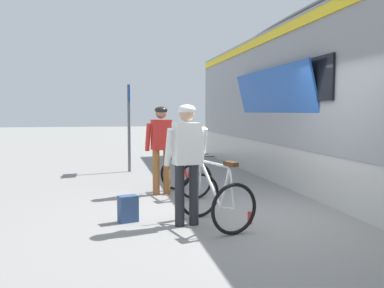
{
  "coord_description": "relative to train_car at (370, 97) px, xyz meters",
  "views": [
    {
      "loc": [
        -2.25,
        -6.0,
        1.66
      ],
      "look_at": [
        -0.71,
        1.53,
        1.05
      ],
      "focal_mm": 38.25,
      "sensor_mm": 36.0,
      "label": 1
    }
  ],
  "objects": [
    {
      "name": "platform_sign_post",
      "position": [
        -4.69,
        3.85,
        -0.34
      ],
      "size": [
        0.08,
        0.7,
        2.4
      ],
      "color": "#595B60",
      "rests_on": "ground"
    },
    {
      "name": "backpack_on_platform",
      "position": [
        -4.98,
        -1.38,
        -1.77
      ],
      "size": [
        0.32,
        0.26,
        0.4
      ],
      "primitive_type": "cube",
      "rotation": [
        0.0,
        0.0,
        0.3
      ],
      "color": "navy",
      "rests_on": "ground"
    },
    {
      "name": "train_car",
      "position": [
        0.0,
        0.0,
        0.0
      ],
      "size": [
        3.24,
        16.4,
        3.88
      ],
      "color": "gray",
      "rests_on": "ground"
    },
    {
      "name": "water_bottle_near_the_bikes",
      "position": [
        -3.21,
        -1.85,
        -1.87
      ],
      "size": [
        0.07,
        0.07,
        0.19
      ],
      "primitive_type": "cylinder",
      "color": "red",
      "rests_on": "ground"
    },
    {
      "name": "cyclist_far_in_red",
      "position": [
        -4.22,
        0.59,
        -0.91
      ],
      "size": [
        0.64,
        0.36,
        1.76
      ],
      "color": "#935B2D",
      "rests_on": "ground"
    },
    {
      "name": "ground_plane",
      "position": [
        -3.0,
        -1.51,
        -1.97
      ],
      "size": [
        80.0,
        80.0,
        0.0
      ],
      "primitive_type": "plane",
      "color": "gray"
    },
    {
      "name": "bicycle_near_white",
      "position": [
        -3.74,
        -1.84,
        -1.56
      ],
      "size": [
        0.96,
        1.22,
        0.99
      ],
      "color": "black",
      "rests_on": "ground"
    },
    {
      "name": "bicycle_far_red",
      "position": [
        -3.75,
        0.47,
        -1.56
      ],
      "size": [
        0.9,
        1.19,
        0.99
      ],
      "color": "black",
      "rests_on": "ground"
    },
    {
      "name": "cyclist_near_in_white",
      "position": [
        -4.15,
        -1.73,
        -0.91
      ],
      "size": [
        0.64,
        0.37,
        1.76
      ],
      "color": "#232328",
      "rests_on": "ground"
    }
  ]
}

